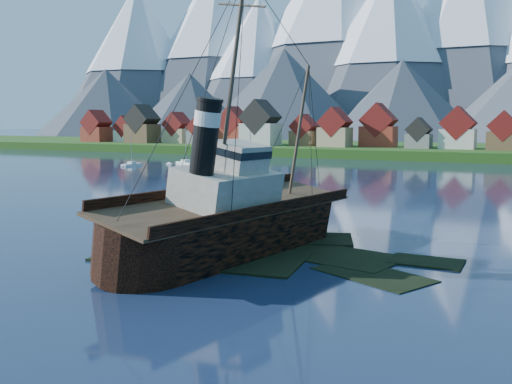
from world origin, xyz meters
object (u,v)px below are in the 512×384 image
at_px(sailboat_a, 250,186).
at_px(sailboat_c, 186,164).
at_px(sailboat_b, 132,165).
at_px(tugboat_wreck, 238,217).

distance_m(sailboat_a, sailboat_c, 58.24).
bearing_deg(sailboat_a, sailboat_b, 142.78).
distance_m(sailboat_a, sailboat_b, 60.05).
bearing_deg(sailboat_c, tugboat_wreck, -113.94).
bearing_deg(sailboat_b, tugboat_wreck, -45.52).
bearing_deg(sailboat_a, tugboat_wreck, -70.73).
xyz_separation_m(sailboat_b, sailboat_c, (10.40, 10.58, 0.01)).
bearing_deg(sailboat_b, sailboat_c, 45.78).
xyz_separation_m(tugboat_wreck, sailboat_c, (-63.99, 87.08, -2.92)).
bearing_deg(tugboat_wreck, sailboat_a, 126.56).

